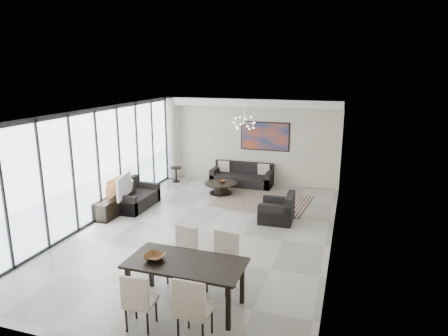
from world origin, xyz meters
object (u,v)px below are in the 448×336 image
at_px(television, 120,186).
at_px(dining_table, 186,266).
at_px(coffee_table, 221,187).
at_px(sofa_main, 242,178).
at_px(tv_console, 115,205).

xyz_separation_m(television, dining_table, (3.42, -3.51, -0.06)).
xyz_separation_m(coffee_table, television, (-2.04, -2.52, 0.58)).
bearing_deg(television, dining_table, -148.22).
bearing_deg(dining_table, coffee_table, 102.84).
relative_size(sofa_main, dining_table, 1.05).
distance_m(sofa_main, dining_table, 7.25).
bearing_deg(sofa_main, television, -123.65).
xyz_separation_m(sofa_main, dining_table, (0.99, -7.17, 0.47)).
height_order(coffee_table, tv_console, tv_console).
height_order(sofa_main, television, television).
distance_m(coffee_table, dining_table, 6.21).
bearing_deg(dining_table, television, 134.19).
bearing_deg(coffee_table, sofa_main, 70.93).
distance_m(sofa_main, television, 4.42).
relative_size(sofa_main, tv_console, 1.35).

